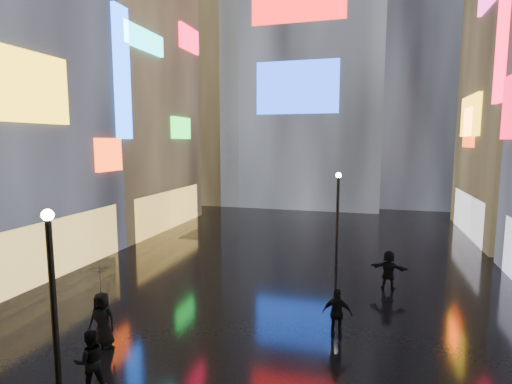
% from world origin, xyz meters
% --- Properties ---
extents(ground, '(140.00, 140.00, 0.00)m').
position_xyz_m(ground, '(0.00, 20.00, 0.00)').
color(ground, black).
rests_on(ground, ground).
extents(building_left_far, '(10.28, 12.00, 22.00)m').
position_xyz_m(building_left_far, '(-15.98, 26.00, 10.98)').
color(building_left_far, black).
rests_on(building_left_far, ground).
extents(tower_main, '(16.00, 14.20, 42.00)m').
position_xyz_m(tower_main, '(-3.00, 43.97, 21.01)').
color(tower_main, black).
rests_on(tower_main, ground).
extents(tower_flank_right, '(12.00, 12.00, 34.00)m').
position_xyz_m(tower_flank_right, '(9.00, 46.00, 17.00)').
color(tower_flank_right, black).
rests_on(tower_flank_right, ground).
extents(tower_flank_left, '(10.00, 10.00, 26.00)m').
position_xyz_m(tower_flank_left, '(-14.00, 42.00, 13.00)').
color(tower_flank_left, black).
rests_on(tower_flank_left, ground).
extents(lamp_near, '(0.30, 0.30, 5.20)m').
position_xyz_m(lamp_near, '(-3.60, 5.90, 2.94)').
color(lamp_near, black).
rests_on(lamp_near, ground).
extents(lamp_far, '(0.30, 0.30, 5.20)m').
position_xyz_m(lamp_far, '(2.40, 19.68, 2.94)').
color(lamp_far, black).
rests_on(lamp_far, ground).
extents(pedestrian_1, '(1.08, 1.07, 1.76)m').
position_xyz_m(pedestrian_1, '(-3.20, 6.63, 0.88)').
color(pedestrian_1, black).
rests_on(pedestrian_1, ground).
extents(pedestrian_3, '(1.03, 0.44, 1.76)m').
position_xyz_m(pedestrian_3, '(3.08, 11.58, 0.88)').
color(pedestrian_3, black).
rests_on(pedestrian_3, ground).
extents(pedestrian_4, '(0.95, 0.66, 1.86)m').
position_xyz_m(pedestrian_4, '(-4.44, 8.81, 0.93)').
color(pedestrian_4, black).
rests_on(pedestrian_4, ground).
extents(pedestrian_5, '(1.77, 0.83, 1.83)m').
position_xyz_m(pedestrian_5, '(5.01, 16.94, 0.92)').
color(pedestrian_5, black).
rests_on(pedestrian_5, ground).
extents(umbrella_2, '(1.39, 1.39, 0.90)m').
position_xyz_m(umbrella_2, '(-4.44, 8.81, 2.31)').
color(umbrella_2, black).
rests_on(umbrella_2, pedestrian_4).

